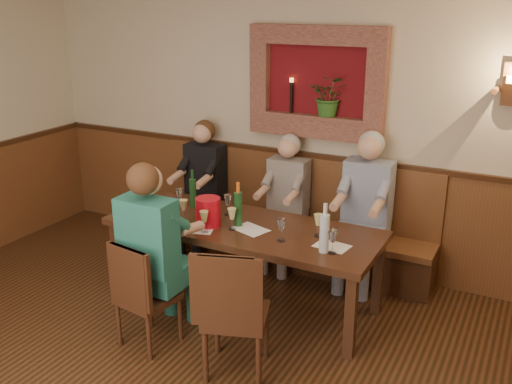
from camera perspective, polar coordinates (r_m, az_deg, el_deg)
room_shell at (r=3.18m, az=-17.69°, el=4.75°), size 6.04×6.04×2.82m
wainscoting at (r=3.71m, az=-15.64°, el=-15.15°), size 6.02×6.02×1.15m
wall_niche at (r=5.54m, az=6.38°, el=10.33°), size 1.36×0.30×1.06m
wall_sconce at (r=5.15m, az=24.07°, el=9.74°), size 0.25×0.20×0.35m
dining_table at (r=4.98m, az=-1.29°, el=-4.08°), size 2.40×0.90×0.75m
bench at (r=5.90m, az=3.15°, el=-4.01°), size 3.00×0.45×1.11m
chair_near_left at (r=4.65m, az=-10.82°, el=-11.96°), size 0.45×0.45×0.89m
chair_near_right at (r=4.26m, az=-2.00°, el=-14.23°), size 0.56×0.56×1.00m
person_bench_left at (r=6.16m, az=-5.48°, el=-0.54°), size 0.41×0.51×1.41m
person_bench_mid at (r=5.72m, az=2.85°, el=-2.24°), size 0.39×0.48×1.36m
person_bench_right at (r=5.43m, az=10.67°, el=-3.11°), size 0.44×0.54×1.48m
person_chair_front at (r=4.59m, az=-9.83°, el=-7.25°), size 0.45×0.55×1.48m
spittoon_bucket at (r=4.91m, az=-4.81°, el=-1.98°), size 0.26×0.26×0.25m
wine_bottle_green_a at (r=4.88m, az=-1.80°, el=-1.63°), size 0.08×0.08×0.39m
wine_bottle_green_b at (r=5.37m, az=-6.33°, el=0.02°), size 0.07×0.07×0.36m
water_bottle at (r=4.41m, az=6.86°, el=-4.02°), size 0.10×0.10×0.40m
tasting_sheet_a at (r=5.31m, az=-11.09°, el=-2.08°), size 0.38×0.34×0.00m
tasting_sheet_b at (r=4.85m, az=-0.55°, el=-3.75°), size 0.34×0.29×0.00m
tasting_sheet_c at (r=4.57m, az=7.61°, el=-5.38°), size 0.29×0.23×0.00m
tasting_sheet_d at (r=4.87m, az=-5.86°, el=-3.76°), size 0.31×0.26×0.00m
wine_glass_0 at (r=4.42m, az=7.67°, el=-4.97°), size 0.08×0.08×0.19m
wine_glass_1 at (r=4.72m, az=6.22°, el=-3.32°), size 0.08×0.08×0.19m
wine_glass_2 at (r=5.05m, az=-7.23°, el=-1.82°), size 0.08×0.08×0.19m
wine_glass_3 at (r=4.60m, az=2.57°, el=-3.82°), size 0.08×0.08×0.19m
wine_glass_4 at (r=5.27m, az=-10.67°, el=-1.13°), size 0.08×0.08×0.19m
wine_glass_5 at (r=5.15m, az=-2.81°, el=-1.28°), size 0.08×0.08×0.19m
wine_glass_6 at (r=4.78m, az=-5.19°, el=-2.99°), size 0.08×0.08×0.19m
wine_glass_7 at (r=5.35m, az=-7.65°, el=-0.67°), size 0.08×0.08×0.19m
wine_glass_8 at (r=4.82m, az=-2.41°, el=-2.71°), size 0.08×0.08×0.19m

